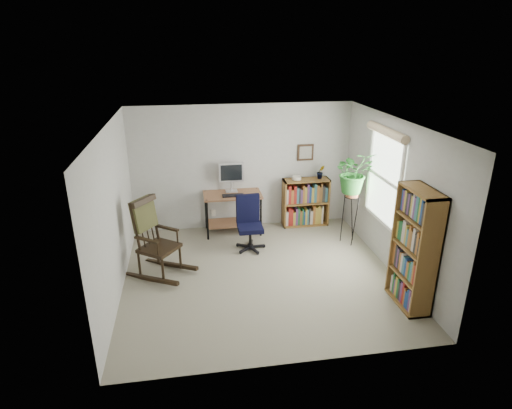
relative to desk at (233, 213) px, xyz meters
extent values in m
cube|color=gray|center=(0.24, -1.70, -0.39)|extent=(4.20, 4.00, 0.00)
cube|color=silver|center=(0.24, -1.70, 2.01)|extent=(4.20, 4.00, 0.00)
cube|color=#B6B5B1|center=(0.24, 0.30, 0.81)|extent=(4.20, 0.00, 2.40)
cube|color=#B6B5B1|center=(0.24, -3.70, 0.81)|extent=(4.20, 0.00, 2.40)
cube|color=#B6B5B1|center=(-1.86, -1.70, 0.81)|extent=(0.00, 4.00, 2.40)
cube|color=#B6B5B1|center=(2.34, -1.70, 0.81)|extent=(0.00, 4.00, 2.40)
cube|color=black|center=(0.00, -0.12, 0.40)|extent=(0.40, 0.15, 0.02)
imported|color=#266C26|center=(2.04, -0.79, 1.31)|extent=(1.69, 1.88, 1.46)
imported|color=#266C26|center=(1.74, 0.13, 0.62)|extent=(0.13, 0.24, 0.11)
camera|label=1|loc=(-0.78, -7.51, 3.10)|focal=30.00mm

